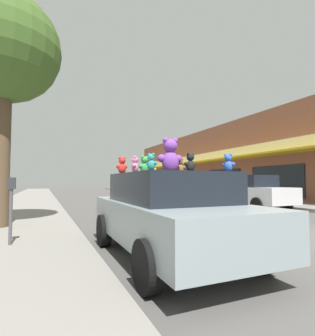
% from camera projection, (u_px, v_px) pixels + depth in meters
% --- Properties ---
extents(ground_plane, '(260.00, 260.00, 0.00)m').
position_uv_depth(ground_plane, '(291.00, 235.00, 6.66)').
color(ground_plane, '#514F4C').
extents(storefront_row, '(16.49, 38.36, 6.33)m').
position_uv_depth(storefront_row, '(286.00, 163.00, 25.30)').
color(storefront_row, brown).
rests_on(storefront_row, ground_plane).
extents(plush_art_car, '(2.01, 4.11, 1.50)m').
position_uv_depth(plush_art_car, '(169.00, 212.00, 4.70)').
color(plush_art_car, '#8C999E').
rests_on(plush_art_car, ground_plane).
extents(teddy_bear_giant, '(0.51, 0.32, 0.69)m').
position_uv_depth(teddy_bear_giant, '(170.00, 156.00, 5.00)').
color(teddy_bear_giant, purple).
rests_on(teddy_bear_giant, plush_art_car).
extents(teddy_bear_orange, '(0.19, 0.12, 0.25)m').
position_uv_depth(teddy_bear_orange, '(191.00, 167.00, 5.04)').
color(teddy_bear_orange, orange).
rests_on(teddy_bear_orange, plush_art_car).
extents(teddy_bear_pink, '(0.17, 0.23, 0.30)m').
position_uv_depth(teddy_bear_pink, '(135.00, 165.00, 4.59)').
color(teddy_bear_pink, pink).
rests_on(teddy_bear_pink, plush_art_car).
extents(teddy_bear_red, '(0.26, 0.17, 0.34)m').
position_uv_depth(teddy_bear_red, '(122.00, 166.00, 5.18)').
color(teddy_bear_red, red).
rests_on(teddy_bear_red, plush_art_car).
extents(teddy_bear_blue, '(0.19, 0.22, 0.30)m').
position_uv_depth(teddy_bear_blue, '(228.00, 163.00, 4.24)').
color(teddy_bear_blue, blue).
rests_on(teddy_bear_blue, plush_art_car).
extents(teddy_bear_brown, '(0.23, 0.20, 0.32)m').
position_uv_depth(teddy_bear_brown, '(180.00, 166.00, 5.25)').
color(teddy_bear_brown, olive).
rests_on(teddy_bear_brown, plush_art_car).
extents(teddy_bear_teal, '(0.15, 0.18, 0.25)m').
position_uv_depth(teddy_bear_teal, '(151.00, 162.00, 3.69)').
color(teddy_bear_teal, teal).
rests_on(teddy_bear_teal, plush_art_car).
extents(teddy_bear_yellow, '(0.20, 0.18, 0.28)m').
position_uv_depth(teddy_bear_yellow, '(152.00, 168.00, 5.71)').
color(teddy_bear_yellow, yellow).
rests_on(teddy_bear_yellow, plush_art_car).
extents(teddy_bear_black, '(0.25, 0.17, 0.33)m').
position_uv_depth(teddy_bear_black, '(190.00, 163.00, 4.38)').
color(teddy_bear_black, black).
rests_on(teddy_bear_black, plush_art_car).
extents(teddy_bear_green, '(0.29, 0.21, 0.39)m').
position_uv_depth(teddy_bear_green, '(144.00, 165.00, 5.46)').
color(teddy_bear_green, green).
rests_on(teddy_bear_green, plush_art_car).
extents(parked_car_far_center, '(1.97, 4.45, 1.67)m').
position_uv_depth(parked_car_far_center, '(250.00, 192.00, 13.14)').
color(parked_car_far_center, silver).
rests_on(parked_car_far_center, ground_plane).
extents(street_tree, '(2.96, 2.96, 6.33)m').
position_uv_depth(street_tree, '(4.00, 51.00, 7.14)').
color(street_tree, brown).
rests_on(street_tree, sidewalk_near).
extents(parking_meter, '(0.14, 0.10, 1.27)m').
position_uv_depth(parking_meter, '(11.00, 202.00, 4.97)').
color(parking_meter, '#4C4C51').
rests_on(parking_meter, sidewalk_near).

